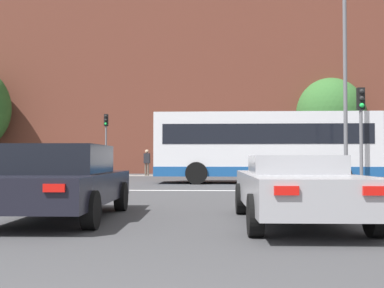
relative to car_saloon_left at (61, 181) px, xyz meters
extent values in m
cube|color=silver|center=(2.21, 8.22, -0.72)|extent=(9.77, 0.30, 0.01)
cube|color=gray|center=(2.21, 23.19, -0.72)|extent=(70.86, 2.50, 0.01)
cube|color=brown|center=(4.11, 32.65, 6.98)|extent=(45.66, 10.98, 15.41)
cube|color=black|center=(0.00, 0.01, -0.13)|extent=(2.00, 4.61, 0.55)
cube|color=black|center=(0.00, -0.03, 0.42)|extent=(1.68, 2.09, 0.55)
cylinder|color=black|center=(-0.94, 1.41, -0.41)|extent=(0.23, 0.64, 0.64)
cylinder|color=black|center=(0.88, 1.45, -0.41)|extent=(0.23, 0.64, 0.64)
cylinder|color=black|center=(0.94, -1.38, -0.41)|extent=(0.23, 0.64, 0.64)
cube|color=red|center=(0.64, -2.28, 0.01)|extent=(0.32, 0.06, 0.12)
cube|color=#9E9EA3|center=(4.42, -0.47, -0.12)|extent=(1.92, 4.74, 0.57)
cube|color=#9E9EA3|center=(4.42, -0.36, 0.32)|extent=(1.60, 1.44, 0.33)
cylinder|color=black|center=(3.51, 0.97, -0.41)|extent=(0.23, 0.64, 0.64)
cylinder|color=black|center=(5.27, 1.00, -0.41)|extent=(0.23, 0.64, 0.64)
cylinder|color=black|center=(3.56, -1.95, -0.41)|extent=(0.23, 0.64, 0.64)
cylinder|color=black|center=(5.32, -1.92, -0.41)|extent=(0.23, 0.64, 0.64)
cube|color=red|center=(3.89, -2.86, 0.02)|extent=(0.32, 0.06, 0.12)
cube|color=red|center=(5.03, -2.84, 0.02)|extent=(0.32, 0.06, 0.12)
cube|color=silver|center=(5.26, 13.57, 1.08)|extent=(10.17, 2.58, 2.91)
cube|color=#194C8E|center=(5.26, 13.57, -0.16)|extent=(10.19, 2.60, 0.44)
cube|color=black|center=(5.26, 13.57, 1.53)|extent=(9.36, 2.61, 0.90)
cylinder|color=black|center=(8.42, 14.81, -0.23)|extent=(1.00, 0.28, 1.00)
cylinder|color=black|center=(8.42, 12.34, -0.23)|extent=(1.00, 0.28, 1.00)
cylinder|color=black|center=(2.11, 14.81, -0.23)|extent=(1.00, 0.28, 1.00)
cylinder|color=black|center=(2.11, 12.34, -0.23)|extent=(1.00, 0.28, 1.00)
cylinder|color=slate|center=(-4.35, 22.56, 0.93)|extent=(0.12, 0.12, 3.31)
cube|color=black|center=(-4.35, 22.56, 2.98)|extent=(0.26, 0.20, 0.80)
sphere|color=black|center=(-4.35, 22.43, 3.24)|extent=(0.17, 0.17, 0.17)
sphere|color=black|center=(-4.35, 22.43, 2.98)|extent=(0.17, 0.17, 0.17)
sphere|color=#1ED14C|center=(-4.35, 22.43, 2.73)|extent=(0.17, 0.17, 0.17)
cylinder|color=slate|center=(8.19, 22.16, 0.96)|extent=(0.12, 0.12, 3.38)
cube|color=black|center=(8.19, 22.16, 3.05)|extent=(0.26, 0.20, 0.80)
sphere|color=red|center=(8.19, 22.03, 3.31)|extent=(0.17, 0.17, 0.17)
sphere|color=black|center=(8.19, 22.03, 3.05)|extent=(0.17, 0.17, 0.17)
sphere|color=black|center=(8.19, 22.03, 2.80)|extent=(0.17, 0.17, 0.17)
cylinder|color=slate|center=(8.25, 8.57, 0.74)|extent=(0.12, 0.12, 2.93)
cube|color=black|center=(8.25, 8.57, 2.60)|extent=(0.26, 0.20, 0.80)
sphere|color=black|center=(8.25, 8.44, 2.86)|extent=(0.17, 0.17, 0.17)
sphere|color=black|center=(8.25, 8.44, 2.60)|extent=(0.17, 0.17, 0.17)
sphere|color=#1ED14C|center=(8.25, 8.44, 2.35)|extent=(0.17, 0.17, 0.17)
cylinder|color=slate|center=(8.36, 11.06, 3.45)|extent=(0.16, 0.16, 8.36)
cylinder|color=brown|center=(-1.50, 22.48, -0.31)|extent=(0.13, 0.13, 0.83)
cylinder|color=brown|center=(-1.67, 22.49, -0.31)|extent=(0.13, 0.13, 0.83)
cube|color=#232328|center=(-1.59, 22.48, 0.44)|extent=(0.42, 0.26, 0.66)
sphere|color=tan|center=(-1.59, 22.48, 0.89)|extent=(0.25, 0.25, 0.25)
cylinder|color=#333851|center=(4.40, 23.51, -0.32)|extent=(0.13, 0.13, 0.81)
cylinder|color=#333851|center=(4.56, 23.56, -0.32)|extent=(0.13, 0.13, 0.81)
cube|color=olive|center=(4.48, 23.53, 0.41)|extent=(0.44, 0.32, 0.64)
sphere|color=tan|center=(4.48, 23.53, 0.85)|extent=(0.24, 0.24, 0.24)
cylinder|color=#333851|center=(-4.82, 23.34, -0.35)|extent=(0.13, 0.13, 0.75)
cylinder|color=#333851|center=(-4.94, 23.46, -0.35)|extent=(0.13, 0.13, 0.75)
cube|color=#336B38|center=(-4.88, 23.40, 0.31)|extent=(0.44, 0.44, 0.59)
sphere|color=tan|center=(-4.88, 23.40, 0.72)|extent=(0.22, 0.22, 0.22)
cylinder|color=#4C3823|center=(11.57, 27.41, 0.41)|extent=(0.36, 0.36, 2.27)
ellipsoid|color=#33662D|center=(11.57, 27.41, 3.75)|extent=(5.20, 5.20, 5.46)
camera|label=1|loc=(2.98, -9.13, 0.44)|focal=45.00mm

